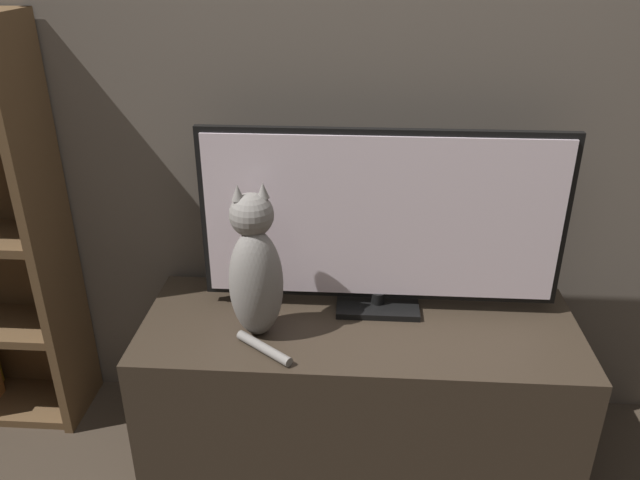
% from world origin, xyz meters
% --- Properties ---
extents(wall_back, '(4.80, 0.05, 2.60)m').
position_xyz_m(wall_back, '(0.00, 1.22, 1.30)').
color(wall_back, '#60564C').
rests_on(wall_back, ground_plane).
extents(tv_stand, '(1.36, 0.52, 0.50)m').
position_xyz_m(tv_stand, '(0.00, 0.92, 0.25)').
color(tv_stand, '#33281E').
rests_on(tv_stand, ground_plane).
extents(tv, '(1.11, 0.16, 0.59)m').
position_xyz_m(tv, '(0.06, 1.02, 0.80)').
color(tv, black).
rests_on(tv, tv_stand).
extents(cat, '(0.22, 0.28, 0.47)m').
position_xyz_m(cat, '(-0.31, 0.86, 0.71)').
color(cat, gray).
rests_on(cat, tv_stand).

